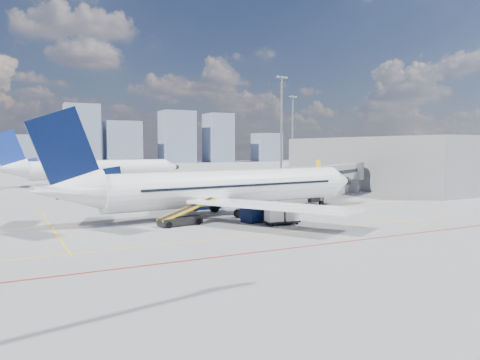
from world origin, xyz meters
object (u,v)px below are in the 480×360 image
object	(u,v)px
second_aircraft	(94,170)
cargo_dolly	(282,214)
main_aircraft	(220,189)
baggage_tug	(285,216)
belt_loader	(182,219)
ramp_worker	(284,214)

from	to	relation	value
second_aircraft	cargo_dolly	xyz separation A→B (m)	(7.41, -63.83, -2.13)
main_aircraft	cargo_dolly	size ratio (longest dim) A/B	11.31
cargo_dolly	baggage_tug	bearing A→B (deg)	52.72
cargo_dolly	second_aircraft	bearing A→B (deg)	102.73
belt_loader	ramp_worker	bearing A→B (deg)	-26.61
belt_loader	ramp_worker	size ratio (longest dim) A/B	3.80
main_aircraft	baggage_tug	xyz separation A→B (m)	(4.35, -7.32, -2.56)
second_aircraft	ramp_worker	xyz separation A→B (m)	(8.45, -62.63, -2.35)
main_aircraft	second_aircraft	distance (m)	55.18
cargo_dolly	ramp_worker	xyz separation A→B (m)	(1.04, 1.19, -0.22)
main_aircraft	belt_loader	xyz separation A→B (m)	(-6.53, -4.40, -2.53)
second_aircraft	baggage_tug	world-z (taller)	second_aircraft
baggage_tug	ramp_worker	size ratio (longest dim) A/B	1.22
cargo_dolly	belt_loader	xyz separation A→B (m)	(-9.45, 4.43, -0.40)
baggage_tug	belt_loader	size ratio (longest dim) A/B	0.32
main_aircraft	ramp_worker	bearing A→B (deg)	-68.42
second_aircraft	ramp_worker	distance (m)	63.24
ramp_worker	belt_loader	bearing A→B (deg)	117.63
baggage_tug	cargo_dolly	xyz separation A→B (m)	(-1.43, -1.51, 0.44)
second_aircraft	ramp_worker	world-z (taller)	second_aircraft
second_aircraft	cargo_dolly	distance (m)	64.29
baggage_tug	ramp_worker	distance (m)	0.55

